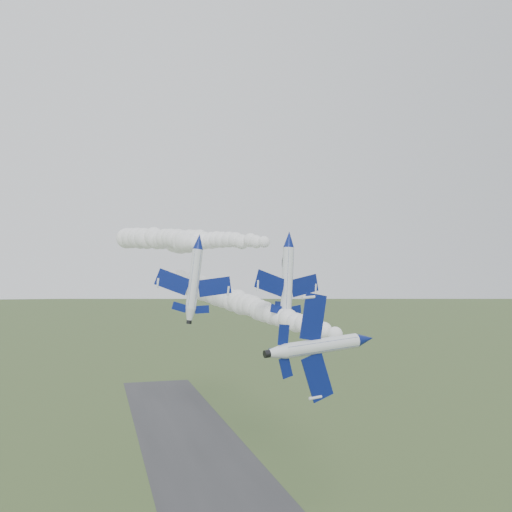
# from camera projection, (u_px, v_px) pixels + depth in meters

# --- Properties ---
(jet_lead) EXTENTS (3.84, 13.45, 11.10)m
(jet_lead) POSITION_uv_depth(u_px,v_px,m) (365.00, 339.00, 62.41)
(jet_lead) COLOR white
(smoke_trail_jet_lead) EXTENTS (18.42, 79.04, 5.24)m
(smoke_trail_jet_lead) POSITION_uv_depth(u_px,v_px,m) (229.00, 298.00, 102.13)
(smoke_trail_jet_lead) COLOR white
(jet_pair_left) EXTENTS (10.52, 12.63, 3.17)m
(jet_pair_left) POSITION_uv_depth(u_px,v_px,m) (199.00, 241.00, 79.37)
(jet_pair_left) COLOR white
(smoke_trail_jet_pair_left) EXTENTS (10.71, 62.35, 5.54)m
(smoke_trail_jet_pair_left) POSITION_uv_depth(u_px,v_px,m) (183.00, 242.00, 112.66)
(smoke_trail_jet_pair_left) COLOR white
(jet_pair_right) EXTENTS (11.49, 13.26, 3.40)m
(jet_pair_right) POSITION_uv_depth(u_px,v_px,m) (289.00, 239.00, 82.32)
(jet_pair_right) COLOR white
(smoke_trail_jet_pair_right) EXTENTS (23.91, 55.38, 4.66)m
(smoke_trail_jet_pair_right) POSITION_uv_depth(u_px,v_px,m) (182.00, 239.00, 108.58)
(smoke_trail_jet_pair_right) COLOR white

